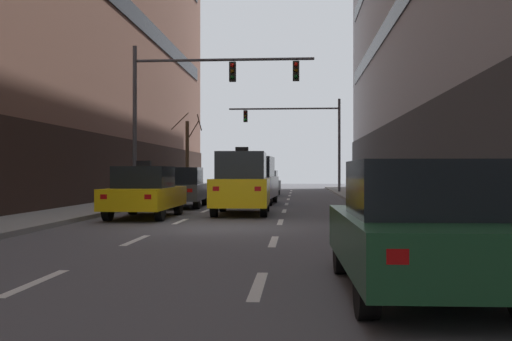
# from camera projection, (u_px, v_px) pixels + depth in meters

# --- Properties ---
(ground_plane) EXTENTS (120.00, 120.00, 0.00)m
(ground_plane) POSITION_uv_depth(u_px,v_px,m) (222.00, 228.00, 15.95)
(ground_plane) COLOR #515156
(sidewalk_left) EXTENTS (2.67, 80.00, 0.14)m
(sidewalk_left) POSITION_uv_depth(u_px,v_px,m) (10.00, 224.00, 16.37)
(sidewalk_left) COLOR gray
(sidewalk_left) RESTS_ON ground
(sidewalk_right) EXTENTS (2.67, 80.00, 0.14)m
(sidewalk_right) POSITION_uv_depth(u_px,v_px,m) (445.00, 227.00, 15.53)
(sidewalk_right) COLOR gray
(sidewalk_right) RESTS_ON ground
(lane_stripe_l1_s2) EXTENTS (0.16, 2.00, 0.01)m
(lane_stripe_l1_s2) POSITION_uv_depth(u_px,v_px,m) (36.00, 282.00, 8.08)
(lane_stripe_l1_s2) COLOR silver
(lane_stripe_l1_s2) RESTS_ON ground
(lane_stripe_l1_s3) EXTENTS (0.16, 2.00, 0.01)m
(lane_stripe_l1_s3) POSITION_uv_depth(u_px,v_px,m) (136.00, 240.00, 13.06)
(lane_stripe_l1_s3) COLOR silver
(lane_stripe_l1_s3) RESTS_ON ground
(lane_stripe_l1_s4) EXTENTS (0.16, 2.00, 0.01)m
(lane_stripe_l1_s4) POSITION_uv_depth(u_px,v_px,m) (181.00, 221.00, 18.05)
(lane_stripe_l1_s4) COLOR silver
(lane_stripe_l1_s4) RESTS_ON ground
(lane_stripe_l1_s5) EXTENTS (0.16, 2.00, 0.01)m
(lane_stripe_l1_s5) POSITION_uv_depth(u_px,v_px,m) (206.00, 211.00, 23.04)
(lane_stripe_l1_s5) COLOR silver
(lane_stripe_l1_s5) RESTS_ON ground
(lane_stripe_l1_s6) EXTENTS (0.16, 2.00, 0.01)m
(lane_stripe_l1_s6) POSITION_uv_depth(u_px,v_px,m) (222.00, 204.00, 28.03)
(lane_stripe_l1_s6) COLOR silver
(lane_stripe_l1_s6) RESTS_ON ground
(lane_stripe_l1_s7) EXTENTS (0.16, 2.00, 0.01)m
(lane_stripe_l1_s7) POSITION_uv_depth(u_px,v_px,m) (234.00, 199.00, 33.01)
(lane_stripe_l1_s7) COLOR silver
(lane_stripe_l1_s7) RESTS_ON ground
(lane_stripe_l1_s8) EXTENTS (0.16, 2.00, 0.01)m
(lane_stripe_l1_s8) POSITION_uv_depth(u_px,v_px,m) (242.00, 195.00, 38.00)
(lane_stripe_l1_s8) COLOR silver
(lane_stripe_l1_s8) RESTS_ON ground
(lane_stripe_l1_s9) EXTENTS (0.16, 2.00, 0.01)m
(lane_stripe_l1_s9) POSITION_uv_depth(u_px,v_px,m) (249.00, 193.00, 42.99)
(lane_stripe_l1_s9) COLOR silver
(lane_stripe_l1_s9) RESTS_ON ground
(lane_stripe_l1_s10) EXTENTS (0.16, 2.00, 0.01)m
(lane_stripe_l1_s10) POSITION_uv_depth(u_px,v_px,m) (254.00, 191.00, 47.98)
(lane_stripe_l1_s10) COLOR silver
(lane_stripe_l1_s10) RESTS_ON ground
(lane_stripe_l2_s2) EXTENTS (0.16, 2.00, 0.01)m
(lane_stripe_l2_s2) POSITION_uv_depth(u_px,v_px,m) (258.00, 285.00, 7.86)
(lane_stripe_l2_s2) COLOR silver
(lane_stripe_l2_s2) RESTS_ON ground
(lane_stripe_l2_s3) EXTENTS (0.16, 2.00, 0.01)m
(lane_stripe_l2_s3) POSITION_uv_depth(u_px,v_px,m) (274.00, 241.00, 12.85)
(lane_stripe_l2_s3) COLOR silver
(lane_stripe_l2_s3) RESTS_ON ground
(lane_stripe_l2_s4) EXTENTS (0.16, 2.00, 0.01)m
(lane_stripe_l2_s4) POSITION_uv_depth(u_px,v_px,m) (280.00, 222.00, 17.83)
(lane_stripe_l2_s4) COLOR silver
(lane_stripe_l2_s4) RESTS_ON ground
(lane_stripe_l2_s5) EXTENTS (0.16, 2.00, 0.01)m
(lane_stripe_l2_s5) POSITION_uv_depth(u_px,v_px,m) (284.00, 211.00, 22.82)
(lane_stripe_l2_s5) COLOR silver
(lane_stripe_l2_s5) RESTS_ON ground
(lane_stripe_l2_s6) EXTENTS (0.16, 2.00, 0.01)m
(lane_stripe_l2_s6) POSITION_uv_depth(u_px,v_px,m) (287.00, 204.00, 27.81)
(lane_stripe_l2_s6) COLOR silver
(lane_stripe_l2_s6) RESTS_ON ground
(lane_stripe_l2_s7) EXTENTS (0.16, 2.00, 0.01)m
(lane_stripe_l2_s7) POSITION_uv_depth(u_px,v_px,m) (288.00, 199.00, 32.80)
(lane_stripe_l2_s7) COLOR silver
(lane_stripe_l2_s7) RESTS_ON ground
(lane_stripe_l2_s8) EXTENTS (0.16, 2.00, 0.01)m
(lane_stripe_l2_s8) POSITION_uv_depth(u_px,v_px,m) (290.00, 196.00, 37.78)
(lane_stripe_l2_s8) COLOR silver
(lane_stripe_l2_s8) RESTS_ON ground
(lane_stripe_l2_s9) EXTENTS (0.16, 2.00, 0.01)m
(lane_stripe_l2_s9) POSITION_uv_depth(u_px,v_px,m) (291.00, 193.00, 42.77)
(lane_stripe_l2_s9) COLOR silver
(lane_stripe_l2_s9) RESTS_ON ground
(lane_stripe_l2_s10) EXTENTS (0.16, 2.00, 0.01)m
(lane_stripe_l2_s10) POSITION_uv_depth(u_px,v_px,m) (291.00, 191.00, 47.76)
(lane_stripe_l2_s10) COLOR silver
(lane_stripe_l2_s10) RESTS_ON ground
(taxi_driving_0) EXTENTS (2.03, 4.65, 2.42)m
(taxi_driving_0) POSITION_uv_depth(u_px,v_px,m) (242.00, 183.00, 21.17)
(taxi_driving_0) COLOR black
(taxi_driving_0) RESTS_ON ground
(car_driving_1) EXTENTS (2.14, 4.71, 2.24)m
(car_driving_1) POSITION_uv_depth(u_px,v_px,m) (255.00, 180.00, 27.92)
(car_driving_1) COLOR black
(car_driving_1) RESTS_ON ground
(car_driving_2) EXTENTS (2.10, 4.65, 1.72)m
(car_driving_2) POSITION_uv_depth(u_px,v_px,m) (182.00, 188.00, 25.37)
(car_driving_2) COLOR black
(car_driving_2) RESTS_ON ground
(car_driving_3) EXTENTS (1.94, 4.37, 1.62)m
(car_driving_3) POSITION_uv_depth(u_px,v_px,m) (265.00, 183.00, 37.92)
(car_driving_3) COLOR black
(car_driving_3) RESTS_ON ground
(taxi_driving_4) EXTENTS (1.90, 4.55, 1.89)m
(taxi_driving_4) POSITION_uv_depth(u_px,v_px,m) (145.00, 192.00, 19.54)
(taxi_driving_4) COLOR black
(taxi_driving_4) RESTS_ON ground
(car_parked_0) EXTENTS (1.94, 4.47, 1.66)m
(car_parked_0) POSITION_uv_depth(u_px,v_px,m) (417.00, 228.00, 7.34)
(car_parked_0) COLOR black
(car_parked_0) RESTS_ON ground
(traffic_signal_0) EXTENTS (7.86, 0.35, 6.85)m
(traffic_signal_0) POSITION_uv_depth(u_px,v_px,m) (194.00, 94.00, 25.32)
(traffic_signal_0) COLOR #4C4C51
(traffic_signal_0) RESTS_ON sidewalk_left
(traffic_signal_1) EXTENTS (7.96, 0.35, 6.59)m
(traffic_signal_1) POSITION_uv_depth(u_px,v_px,m) (307.00, 129.00, 41.91)
(traffic_signal_1) COLOR #4C4C51
(traffic_signal_1) RESTS_ON sidewalk_right
(street_tree_0) EXTENTS (2.02, 2.00, 5.65)m
(street_tree_0) POSITION_uv_depth(u_px,v_px,m) (188.00, 154.00, 41.21)
(street_tree_0) COLOR #4C3823
(street_tree_0) RESTS_ON sidewalk_left
(pedestrian_0) EXTENTS (0.35, 0.47, 1.74)m
(pedestrian_0) POSITION_uv_depth(u_px,v_px,m) (406.00, 181.00, 24.14)
(pedestrian_0) COLOR brown
(pedestrian_0) RESTS_ON sidewalk_right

